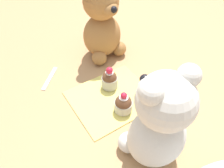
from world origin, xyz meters
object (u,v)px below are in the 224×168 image
(teaspoon, at_px, (50,78))
(teddy_bear_cream, at_px, (158,123))
(cupcake_near_cream_bear, at_px, (122,104))
(cupcake_near_tan_bear, at_px, (110,79))
(teddy_bear_tan, at_px, (102,24))

(teaspoon, bearing_deg, teddy_bear_cream, -120.04)
(cupcake_near_cream_bear, distance_m, teaspoon, 0.25)
(cupcake_near_cream_bear, relative_size, cupcake_near_tan_bear, 0.91)
(teddy_bear_cream, relative_size, teddy_bear_tan, 1.00)
(teddy_bear_cream, bearing_deg, teaspoon, -70.39)
(teddy_bear_cream, height_order, cupcake_near_cream_bear, teddy_bear_cream)
(teddy_bear_tan, bearing_deg, cupcake_near_cream_bear, -114.80)
(teddy_bear_cream, height_order, cupcake_near_tan_bear, teddy_bear_cream)
(teddy_bear_cream, xyz_separation_m, teddy_bear_tan, (-0.10, -0.37, -0.00))
(teddy_bear_tan, distance_m, teaspoon, 0.23)
(teddy_bear_tan, relative_size, cupcake_near_tan_bear, 3.52)
(teddy_bear_cream, bearing_deg, teddy_bear_tan, -101.55)
(teddy_bear_cream, xyz_separation_m, cupcake_near_cream_bear, (-0.01, -0.13, -0.09))
(cupcake_near_cream_bear, height_order, teaspoon, cupcake_near_cream_bear)
(teddy_bear_tan, height_order, teaspoon, teddy_bear_tan)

